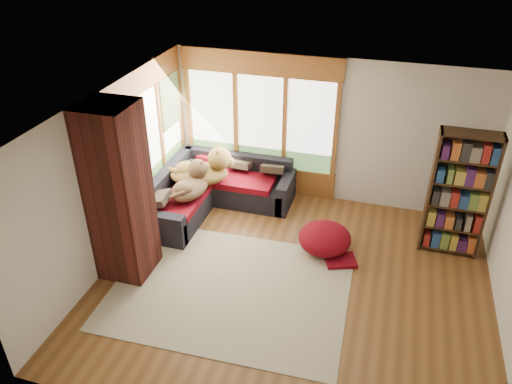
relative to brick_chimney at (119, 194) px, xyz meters
The scene contains 16 objects.
floor 2.75m from the brick_chimney, ahead, with size 5.50×5.50×0.00m, color brown.
ceiling 2.75m from the brick_chimney, ahead, with size 5.50×5.50×0.00m, color white.
wall_back 3.73m from the brick_chimney, 49.90° to the left, with size 5.50×0.04×2.60m, color silver.
wall_front 3.22m from the brick_chimney, 41.86° to the right, with size 5.50×0.04×2.60m, color silver.
wall_left 0.49m from the brick_chimney, 135.00° to the left, with size 0.04×5.00×2.60m, color silver.
windows_back 3.07m from the brick_chimney, 66.95° to the left, with size 2.82×0.10×1.90m.
windows_left 1.58m from the brick_chimney, 101.66° to the left, with size 0.10×2.62×1.90m.
roller_blind 2.44m from the brick_chimney, 96.95° to the left, with size 0.03×0.72×0.90m, color #67854B.
brick_chimney is the anchor object (origin of this frame).
sectional_sofa 2.32m from the brick_chimney, 77.71° to the left, with size 2.20×2.20×0.80m.
area_rug 2.04m from the brick_chimney, ahead, with size 3.29×2.52×0.01m, color silver.
bookshelf 4.89m from the brick_chimney, 21.64° to the left, with size 0.86×0.29×2.01m.
pouf 3.16m from the brick_chimney, 24.91° to the left, with size 0.82×0.82×0.44m, color maroon.
dog_tan 2.03m from the brick_chimney, 76.49° to the left, with size 1.17×0.95×0.58m.
dog_brindle 1.64m from the brick_chimney, 75.00° to the left, with size 0.64×0.91×0.46m.
throw_pillows 2.31m from the brick_chimney, 77.57° to the left, with size 1.98×1.68×0.45m.
Camera 1 is at (1.03, -5.43, 4.81)m, focal length 35.00 mm.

